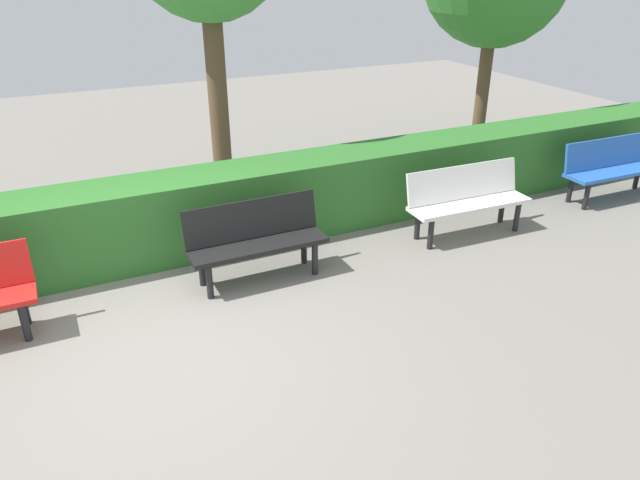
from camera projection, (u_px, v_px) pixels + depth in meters
The scene contains 5 objects.
ground_plane at pixel (162, 348), 5.41m from camera, with size 23.93×23.93×0.00m, color gray.
bench_blue at pixel (613, 165), 8.54m from camera, with size 1.64×0.50×0.86m.
bench_white at pixel (467, 197), 7.43m from camera, with size 1.62×0.53×0.86m.
bench_black at pixel (256, 237), 6.40m from camera, with size 1.50×0.47×0.86m.
hedge_row at pixel (228, 208), 7.16m from camera, with size 19.93×0.74×0.95m, color #2D6B28.
Camera 1 is at (0.60, 4.62, 3.26)m, focal length 33.31 mm.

